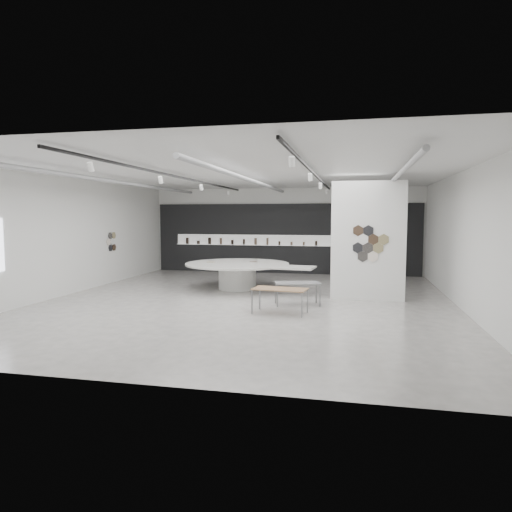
% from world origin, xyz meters
% --- Properties ---
extents(room, '(12.02, 14.02, 3.82)m').
position_xyz_m(room, '(-0.09, -0.00, 2.07)').
color(room, '#B1ADA7').
rests_on(room, ground).
extents(back_wall_display, '(11.80, 0.27, 3.10)m').
position_xyz_m(back_wall_display, '(-0.08, 6.93, 1.54)').
color(back_wall_display, black).
rests_on(back_wall_display, ground).
extents(partition_column, '(2.20, 0.38, 3.60)m').
position_xyz_m(partition_column, '(3.50, 1.00, 1.80)').
color(partition_column, white).
rests_on(partition_column, ground).
extents(display_island, '(4.79, 3.97, 0.93)m').
position_xyz_m(display_island, '(-0.82, 2.12, 0.60)').
color(display_island, white).
rests_on(display_island, ground).
extents(sample_table_wood, '(1.48, 0.87, 0.66)m').
position_xyz_m(sample_table_wood, '(1.22, -1.52, 0.61)').
color(sample_table_wood, '#8E6A49').
rests_on(sample_table_wood, ground).
extents(sample_table_stone, '(1.40, 0.95, 0.66)m').
position_xyz_m(sample_table_stone, '(1.53, -0.30, 0.60)').
color(sample_table_stone, gray).
rests_on(sample_table_stone, ground).
extents(kitchen_counter, '(1.89, 0.89, 1.44)m').
position_xyz_m(kitchen_counter, '(3.02, 6.50, 0.52)').
color(kitchen_counter, white).
rests_on(kitchen_counter, ground).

